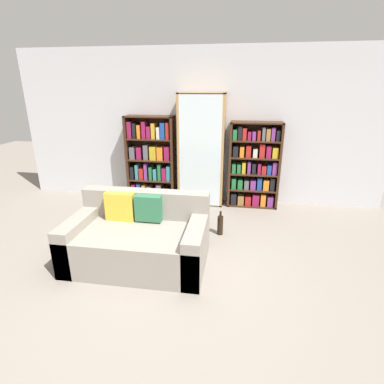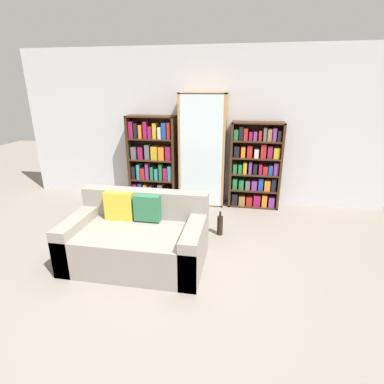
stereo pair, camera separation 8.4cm
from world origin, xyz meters
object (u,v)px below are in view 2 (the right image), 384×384
(bookshelf_left, at_px, (153,161))
(bookshelf_right, at_px, (255,167))
(couch, at_px, (137,239))
(display_cabinet, at_px, (203,150))
(wine_bottle, at_px, (220,225))

(bookshelf_left, height_order, bookshelf_right, bookshelf_left)
(bookshelf_left, bearing_deg, couch, -78.53)
(couch, bearing_deg, bookshelf_left, 101.47)
(couch, bearing_deg, display_cabinet, 76.55)
(display_cabinet, bearing_deg, bookshelf_left, 179.01)
(bookshelf_right, bearing_deg, wine_bottle, -111.72)
(couch, distance_m, wine_bottle, 1.28)
(couch, xyz_separation_m, display_cabinet, (0.50, 2.08, 0.69))
(couch, bearing_deg, wine_bottle, 42.51)
(bookshelf_left, relative_size, bookshelf_right, 1.05)
(display_cabinet, bearing_deg, wine_bottle, -70.20)
(display_cabinet, height_order, bookshelf_right, display_cabinet)
(display_cabinet, distance_m, wine_bottle, 1.54)
(bookshelf_right, distance_m, wine_bottle, 1.45)
(display_cabinet, xyz_separation_m, bookshelf_right, (0.93, 0.02, -0.26))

